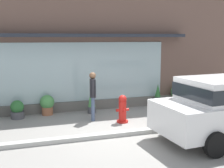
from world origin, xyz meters
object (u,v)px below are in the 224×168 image
Objects in this scene: potted_plant_window_right at (178,93)px; potted_plant_by_entrance at (17,110)px; potted_plant_corner_tall at (92,99)px; potted_plant_near_hydrant at (158,95)px; potted_plant_doorstep at (47,104)px; fire_hydrant at (123,109)px; pedestrian_with_handbag at (93,93)px.

potted_plant_window_right is 6.34m from potted_plant_by_entrance.
potted_plant_corner_tall is (-3.77, -0.33, 0.05)m from potted_plant_window_right.
potted_plant_near_hydrant is 5.38m from potted_plant_by_entrance.
potted_plant_near_hydrant is 4.36m from potted_plant_doorstep.
potted_plant_doorstep is at bearing 10.13° from potted_plant_by_entrance.
fire_hydrant is 3.55m from potted_plant_window_right.
fire_hydrant reaches higher than potted_plant_by_entrance.
potted_plant_doorstep is (-1.55, 0.29, -0.12)m from potted_plant_corner_tall.
potted_plant_by_entrance is at bearing -169.87° from potted_plant_doorstep.
pedestrian_with_handbag is at bearing -39.89° from potted_plant_doorstep.
pedestrian_with_handbag is 1.88m from potted_plant_doorstep.
potted_plant_doorstep is at bearing -179.74° from potted_plant_near_hydrant.
potted_plant_doorstep is at bearing 142.76° from fire_hydrant.
potted_plant_by_entrance is (-5.38, -0.20, -0.12)m from potted_plant_near_hydrant.
potted_plant_doorstep is at bearing 63.41° from pedestrian_with_handbag.
pedestrian_with_handbag reaches higher than fire_hydrant.
potted_plant_window_right is 0.92× the size of potted_plant_near_hydrant.
pedestrian_with_handbag is at bearing 147.50° from fire_hydrant.
potted_plant_window_right reaches higher than potted_plant_doorstep.
potted_plant_corner_tall is at bearing -173.79° from potted_plant_near_hydrant.
potted_plant_doorstep is (-1.39, 1.16, -0.54)m from pedestrian_with_handbag.
potted_plant_doorstep is (-5.32, -0.05, -0.07)m from potted_plant_window_right.
potted_plant_doorstep reaches higher than potted_plant_by_entrance.
pedestrian_with_handbag is 2.57× the size of potted_plant_by_entrance.
pedestrian_with_handbag is 1.52× the size of potted_plant_corner_tall.
fire_hydrant is 1.44× the size of potted_plant_by_entrance.
potted_plant_window_right is at bearing 2.08° from potted_plant_by_entrance.
potted_plant_by_entrance is (-3.25, 1.52, -0.13)m from fire_hydrant.
pedestrian_with_handbag is 4.14m from potted_plant_window_right.
potted_plant_by_entrance is at bearing -177.85° from potted_plant_near_hydrant.
potted_plant_window_right is (3.09, 1.75, 0.02)m from fire_hydrant.
potted_plant_by_entrance is (-2.57, 0.10, -0.20)m from potted_plant_corner_tall.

